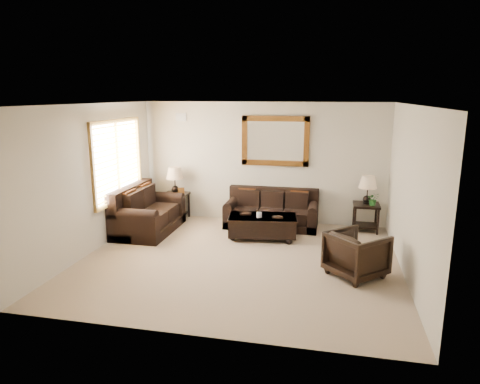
% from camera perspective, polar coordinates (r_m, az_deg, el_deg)
% --- Properties ---
extents(room, '(5.51, 5.01, 2.71)m').
position_cam_1_polar(room, '(7.27, -0.14, 0.91)').
color(room, gray).
rests_on(room, ground).
extents(window, '(0.07, 1.96, 1.66)m').
position_cam_1_polar(window, '(9.00, -15.96, 4.04)').
color(window, white).
rests_on(window, room).
extents(mirror, '(1.50, 0.06, 1.10)m').
position_cam_1_polar(mirror, '(9.55, 4.71, 6.78)').
color(mirror, '#4C260F').
rests_on(mirror, room).
extents(air_vent, '(0.25, 0.02, 0.18)m').
position_cam_1_polar(air_vent, '(10.04, -7.88, 9.87)').
color(air_vent, '#999999').
rests_on(air_vent, room).
extents(sofa, '(2.01, 0.87, 0.82)m').
position_cam_1_polar(sofa, '(9.48, 4.25, -2.81)').
color(sofa, black).
rests_on(sofa, room).
extents(loveseat, '(1.03, 1.74, 0.98)m').
position_cam_1_polar(loveseat, '(9.31, -12.41, -2.99)').
color(loveseat, black).
rests_on(loveseat, room).
extents(end_table_left, '(0.56, 0.56, 1.23)m').
position_cam_1_polar(end_table_left, '(9.99, -8.65, 0.86)').
color(end_table_left, black).
rests_on(end_table_left, room).
extents(end_table_right, '(0.54, 0.54, 1.20)m').
position_cam_1_polar(end_table_right, '(9.40, 16.59, -0.42)').
color(end_table_right, black).
rests_on(end_table_right, room).
extents(coffee_table, '(1.45, 0.91, 0.58)m').
position_cam_1_polar(coffee_table, '(8.69, 3.01, -4.33)').
color(coffee_table, black).
rests_on(coffee_table, room).
extents(armchair, '(1.07, 1.07, 0.81)m').
position_cam_1_polar(armchair, '(7.13, 15.31, -7.74)').
color(armchair, black).
rests_on(armchair, floor).
extents(potted_plant, '(0.26, 0.29, 0.21)m').
position_cam_1_polar(potted_plant, '(9.33, 17.33, -1.08)').
color(potted_plant, '#1E551D').
rests_on(potted_plant, end_table_right).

